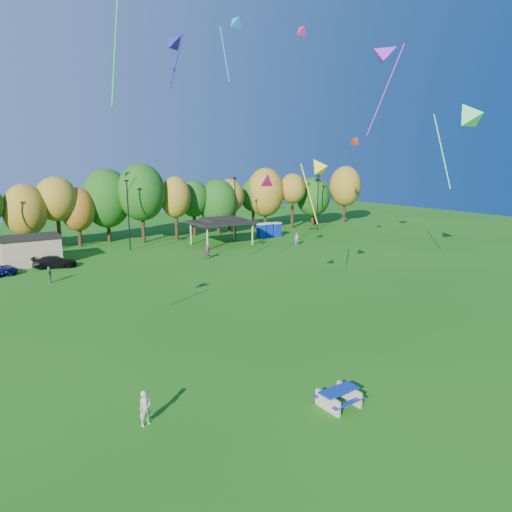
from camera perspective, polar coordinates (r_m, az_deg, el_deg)
ground at (r=26.94m, az=8.32°, el=-13.70°), size 160.00×160.00×0.00m
tree_line at (r=65.59m, az=-19.74°, el=6.27°), size 93.57×10.55×11.15m
lamp_posts at (r=61.21m, az=-15.67°, el=5.22°), size 64.50×0.25×9.09m
utility_building at (r=57.24m, az=-26.35°, el=0.67°), size 6.30×4.30×3.25m
pavilion at (r=63.38m, az=-4.35°, el=4.31°), size 8.20×6.20×3.77m
porta_potties at (r=69.80m, az=1.60°, el=3.28°), size 3.75×1.54×2.18m
picnic_table at (r=23.18m, az=10.30°, el=-16.89°), size 2.01×1.68×0.86m
kite_flyer at (r=21.86m, az=-13.67°, el=-17.98°), size 0.67×0.52×1.63m
car_d at (r=54.58m, az=-23.86°, el=-0.67°), size 4.84×3.09×1.30m
far_person_0 at (r=54.75m, az=-6.08°, el=0.46°), size 1.40×1.21×1.53m
far_person_1 at (r=48.05m, az=-24.42°, el=-2.13°), size 0.77×1.02×1.61m
far_person_4 at (r=63.44m, az=5.10°, el=2.13°), size 0.72×0.71×1.68m
kite_0 at (r=38.20m, az=-9.93°, el=24.97°), size 1.95×2.79×4.57m
kite_3 at (r=46.48m, az=16.17°, el=23.22°), size 4.52×4.06×8.66m
kite_5 at (r=31.11m, az=1.39°, el=9.63°), size 1.63×1.64×1.31m
kite_7 at (r=44.31m, az=24.95°, el=15.90°), size 2.38×4.89×7.92m
kite_8 at (r=35.58m, az=7.68°, el=11.08°), size 1.76×3.34×5.48m
kite_10 at (r=49.65m, az=-2.70°, el=27.19°), size 1.57×3.86×6.49m
kite_12 at (r=49.34m, az=5.62°, el=26.32°), size 1.55×1.83×1.60m
kite_13 at (r=54.28m, az=12.35°, el=13.99°), size 1.74×1.46×1.52m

